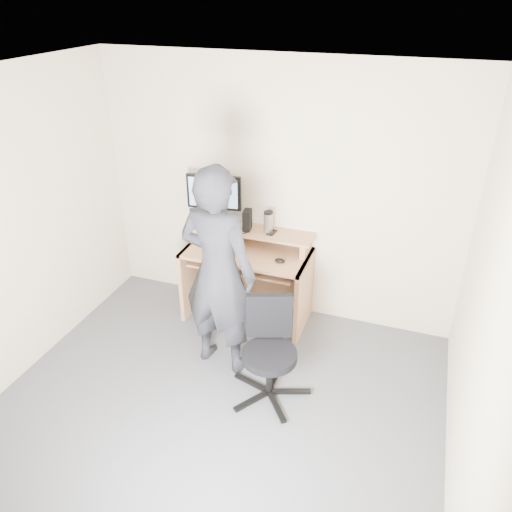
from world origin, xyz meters
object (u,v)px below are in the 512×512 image
Objects in this scene: person at (218,272)px; monitor at (214,195)px; office_chair at (269,346)px; desk at (250,266)px.

monitor is at bearing -57.37° from person.
person reaches higher than monitor.
person is (-0.51, 0.21, 0.46)m from office_chair.
person reaches higher than office_chair.
person is (0.41, -0.87, -0.29)m from monitor.
desk is at bearing -80.90° from person.
person is at bearing -88.52° from desk.
person is at bearing -72.37° from monitor.
person is (0.02, -0.80, 0.37)m from desk.
desk is 0.88m from person.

